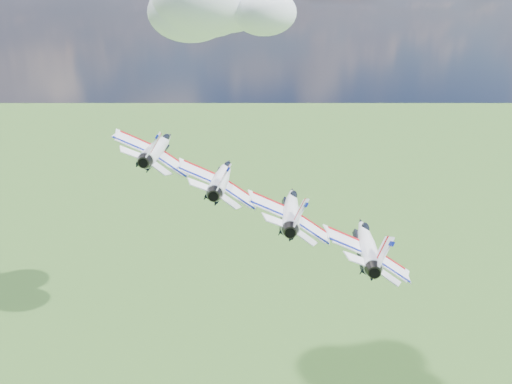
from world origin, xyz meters
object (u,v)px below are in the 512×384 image
object	(u,v)px
jet_1	(222,176)
jet_3	(366,243)
jet_0	(158,147)
jet_2	(291,208)

from	to	relation	value
jet_1	jet_3	world-z (taller)	jet_1
jet_1	jet_3	xyz separation A→B (m)	(15.16, -14.78, -6.28)
jet_1	jet_3	size ratio (longest dim) A/B	1.00
jet_1	jet_3	bearing A→B (deg)	-20.88
jet_0	jet_1	size ratio (longest dim) A/B	1.00
jet_1	jet_0	bearing A→B (deg)	159.12
jet_0	jet_2	size ratio (longest dim) A/B	1.00
jet_0	jet_1	distance (m)	11.04
jet_1	jet_2	distance (m)	11.04
jet_1	jet_2	bearing A→B (deg)	-20.88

